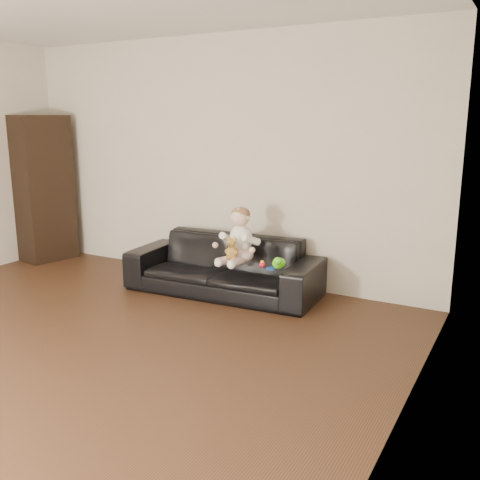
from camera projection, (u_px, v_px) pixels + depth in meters
The scene contains 11 objects.
floor at pixel (11, 373), 3.73m from camera, with size 5.50×5.50×0.00m, color #3F2616.
wall_back at pixel (215, 160), 5.79m from camera, with size 5.00×5.00×0.00m, color beige.
wall_right at pixel (378, 224), 2.26m from camera, with size 5.50×5.50×0.00m, color beige.
sofa at pixel (223, 265), 5.40m from camera, with size 1.95×0.76×0.57m, color black.
cabinet at pixel (43, 189), 6.61m from camera, with size 0.44×0.61×1.78m, color black.
shelf_item at pixel (42, 156), 6.51m from camera, with size 0.18×0.25×0.28m, color silver.
baby at pixel (239, 238), 5.12m from camera, with size 0.38×0.46×0.54m.
teddy_bear at pixel (232, 249), 4.99m from camera, with size 0.12×0.12×0.21m.
toy_green at pixel (279, 263), 4.95m from camera, with size 0.12×0.15×0.10m, color #58E11A.
toy_rattle at pixel (262, 265), 4.98m from camera, with size 0.06×0.06×0.06m, color red.
toy_blue_disc at pixel (271, 269), 4.94m from camera, with size 0.09×0.09×0.01m, color blue.
Camera 1 is at (3.07, -2.22, 1.73)m, focal length 40.00 mm.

